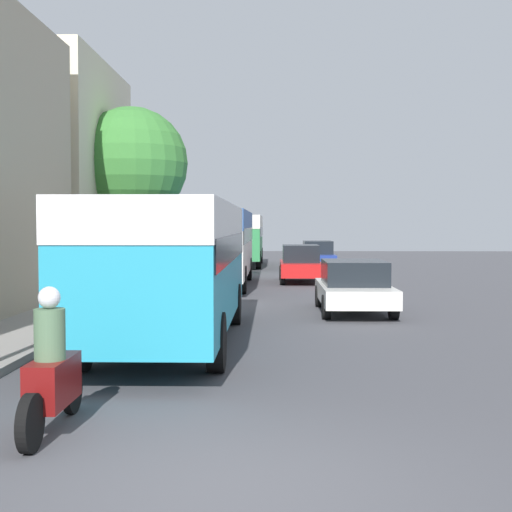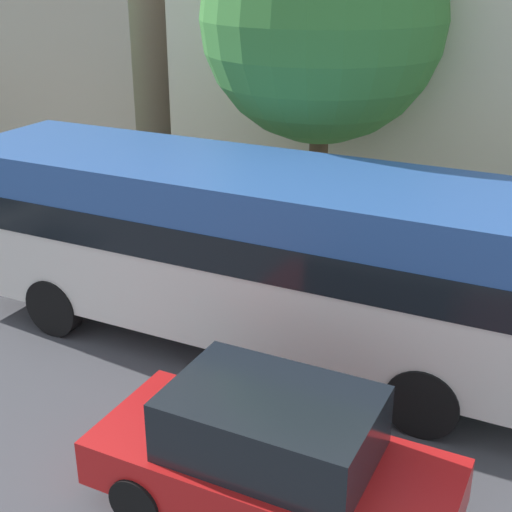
# 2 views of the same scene
# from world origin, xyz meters

# --- Properties ---
(building_midblock) EXTENTS (6.88, 9.95, 8.18)m
(building_midblock) POSITION_xyz_m (-9.64, 11.65, 4.09)
(building_midblock) COLOR #BCAD93
(building_midblock) RESTS_ON ground_plane
(building_far_terrace) EXTENTS (6.19, 8.85, 8.83)m
(building_far_terrace) POSITION_xyz_m (-9.29, 22.01, 4.41)
(building_far_terrace) COLOR beige
(building_far_terrace) RESTS_ON ground_plane
(bus_following) EXTENTS (2.59, 10.04, 2.99)m
(bus_following) POSITION_xyz_m (-1.88, 21.80, 1.94)
(bus_following) COLOR silver
(bus_following) RESTS_ON ground_plane
(car_distant) EXTENTS (1.78, 4.05, 1.60)m
(car_distant) POSITION_xyz_m (1.52, 23.76, 0.82)
(car_distant) COLOR red
(car_distant) RESTS_ON ground_plane
(street_tree) EXTENTS (4.43, 4.43, 6.92)m
(street_tree) POSITION_xyz_m (-5.21, 21.57, 4.84)
(street_tree) COLOR brown
(street_tree) RESTS_ON sidewalk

